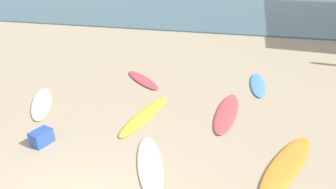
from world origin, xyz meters
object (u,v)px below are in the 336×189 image
at_px(surfboard_0, 227,112).
at_px(surfboard_3, 258,84).
at_px(surfboard_5, 288,164).
at_px(beach_cooler, 42,137).
at_px(surfboard_8, 143,80).
at_px(surfboard_1, 42,103).
at_px(surfboard_4, 145,115).
at_px(surfboard_6, 150,164).

distance_m(surfboard_0, surfboard_3, 2.48).
relative_size(surfboard_5, beach_cooler, 5.50).
distance_m(surfboard_5, surfboard_8, 5.80).
relative_size(surfboard_1, surfboard_3, 1.05).
xyz_separation_m(surfboard_8, beach_cooler, (-1.05, -4.24, 0.14)).
relative_size(surfboard_3, surfboard_4, 0.88).
bearing_deg(surfboard_1, surfboard_4, 148.13).
relative_size(surfboard_6, beach_cooler, 4.41).
relative_size(surfboard_0, surfboard_8, 1.19).
bearing_deg(surfboard_3, surfboard_5, -84.79).
height_order(surfboard_1, beach_cooler, beach_cooler).
distance_m(surfboard_4, beach_cooler, 2.68).
distance_m(surfboard_1, surfboard_6, 4.47).
xyz_separation_m(surfboard_1, surfboard_5, (6.91, -1.16, 0.00)).
bearing_deg(surfboard_0, beach_cooler, 37.41).
bearing_deg(surfboard_1, surfboard_0, 155.20).
bearing_deg(surfboard_3, surfboard_0, -112.94).
xyz_separation_m(surfboard_6, beach_cooler, (-2.72, 0.11, 0.15)).
relative_size(surfboard_6, surfboard_8, 0.99).
height_order(surfboard_6, surfboard_8, surfboard_8).
bearing_deg(surfboard_5, surfboard_1, 16.91).
bearing_deg(surfboard_8, beach_cooler, -150.92).
distance_m(surfboard_0, surfboard_8, 3.55).
bearing_deg(beach_cooler, surfboard_8, 76.09).
xyz_separation_m(surfboard_0, surfboard_4, (-2.21, -0.73, -0.00)).
height_order(surfboard_4, surfboard_6, surfboard_4).
xyz_separation_m(surfboard_1, surfboard_6, (4.07, -1.86, -0.01)).
distance_m(surfboard_4, surfboard_8, 2.59).
bearing_deg(surfboard_0, surfboard_3, -106.29).
bearing_deg(surfboard_8, surfboard_3, -38.49).
bearing_deg(surfboard_6, beach_cooler, 155.29).
bearing_deg(beach_cooler, surfboard_4, 42.85).
bearing_deg(surfboard_6, surfboard_8, 88.54).
bearing_deg(surfboard_1, beach_cooler, 94.50).
distance_m(surfboard_3, surfboard_5, 4.28).
bearing_deg(surfboard_3, beach_cooler, -137.21).
bearing_deg(beach_cooler, surfboard_3, 43.47).
bearing_deg(surfboard_0, surfboard_4, 24.28).
bearing_deg(surfboard_6, surfboard_5, -8.49).
xyz_separation_m(surfboard_5, surfboard_8, (-4.51, 3.65, -0.00)).
height_order(surfboard_0, beach_cooler, beach_cooler).
xyz_separation_m(surfboard_3, surfboard_5, (0.44, -4.25, 0.00)).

